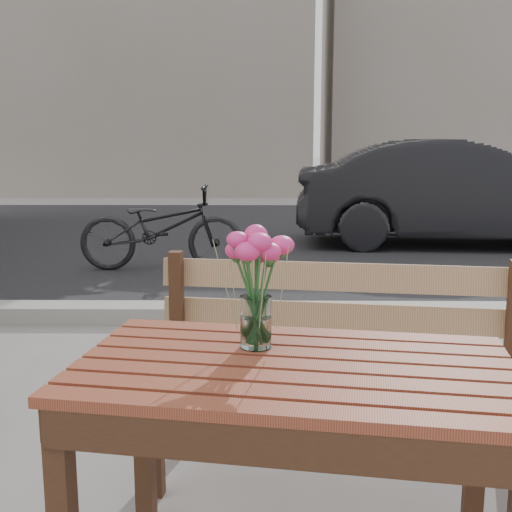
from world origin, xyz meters
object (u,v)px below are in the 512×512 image
Objects in this scene: main_vase at (256,272)px; bicycle at (162,228)px; parked_car at (458,193)px; main_table at (293,405)px.

bicycle is (-0.98, 4.53, -0.52)m from main_vase.
parked_car is (2.41, 6.09, -0.30)m from main_vase.
parked_car is at bearing -66.03° from bicycle.
bicycle is at bearing 112.39° from main_table.
parked_car is (2.31, 6.23, 0.04)m from main_table.
main_vase is (-0.10, 0.13, 0.34)m from main_table.
parked_car is at bearing 78.97° from main_table.
main_table is at bearing 163.70° from parked_car.
bicycle is at bearing 102.23° from main_vase.
main_table is 4.80m from bicycle.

